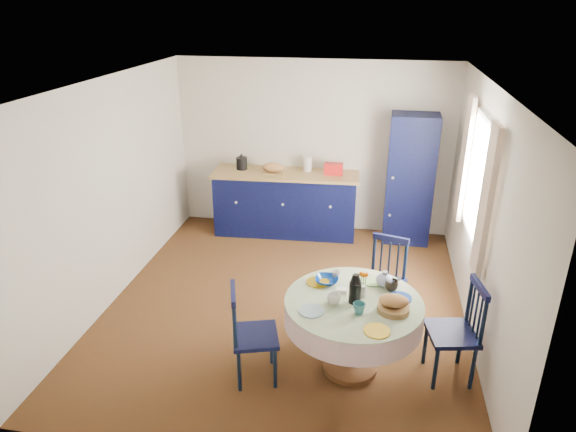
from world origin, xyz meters
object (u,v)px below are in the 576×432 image
(mug_b, at_px, (359,309))
(cobalt_bowl, at_px, (327,280))
(mug_c, at_px, (391,285))
(pantry_cabinet, at_px, (410,180))
(mug_d, at_px, (336,275))
(mug_a, at_px, (334,299))
(chair_left, at_px, (251,334))
(dining_table, at_px, (354,312))
(chair_right, at_px, (457,331))
(kitchen_counter, at_px, (286,202))
(chair_far, at_px, (384,281))

(mug_b, height_order, cobalt_bowl, mug_b)
(mug_c, bearing_deg, pantry_cabinet, 84.42)
(mug_d, bearing_deg, mug_a, -87.52)
(chair_left, relative_size, mug_d, 10.51)
(mug_a, bearing_deg, dining_table, 21.97)
(chair_right, relative_size, mug_a, 8.30)
(mug_b, relative_size, mug_d, 1.21)
(kitchen_counter, xyz_separation_m, cobalt_bowl, (0.89, -2.69, 0.30))
(mug_a, distance_m, mug_d, 0.44)
(chair_far, relative_size, mug_c, 7.53)
(dining_table, distance_m, mug_d, 0.45)
(dining_table, distance_m, mug_a, 0.26)
(mug_a, xyz_separation_m, mug_b, (0.23, -0.13, 0.00))
(chair_left, bearing_deg, cobalt_bowl, -65.83)
(chair_right, distance_m, cobalt_bowl, 1.26)
(mug_d, bearing_deg, dining_table, -60.76)
(mug_d, height_order, cobalt_bowl, mug_d)
(dining_table, relative_size, chair_far, 1.32)
(cobalt_bowl, bearing_deg, mug_d, 49.24)
(chair_left, height_order, chair_right, chair_right)
(chair_far, bearing_deg, chair_right, -36.43)
(kitchen_counter, distance_m, chair_left, 3.24)
(kitchen_counter, bearing_deg, mug_a, -74.85)
(dining_table, distance_m, chair_far, 0.94)
(chair_left, bearing_deg, mug_a, -91.49)
(mug_b, xyz_separation_m, mug_d, (-0.25, 0.56, -0.01))
(chair_right, bearing_deg, mug_d, -115.40)
(pantry_cabinet, height_order, mug_a, pantry_cabinet)
(mug_a, bearing_deg, chair_far, 64.35)
(mug_d, bearing_deg, chair_left, -137.78)
(cobalt_bowl, bearing_deg, mug_c, -2.33)
(chair_right, bearing_deg, mug_b, -83.81)
(pantry_cabinet, xyz_separation_m, chair_right, (0.33, -2.93, -0.42))
(dining_table, relative_size, mug_d, 13.93)
(kitchen_counter, height_order, chair_far, kitchen_counter)
(mug_b, xyz_separation_m, mug_c, (0.28, 0.44, -0.00))
(kitchen_counter, xyz_separation_m, pantry_cabinet, (1.76, 0.04, 0.44))
(mug_d, bearing_deg, pantry_cabinet, 73.26)
(mug_c, xyz_separation_m, mug_d, (-0.52, 0.12, -0.01))
(kitchen_counter, height_order, pantry_cabinet, pantry_cabinet)
(mug_a, distance_m, cobalt_bowl, 0.36)
(kitchen_counter, height_order, mug_c, kitchen_counter)
(mug_c, relative_size, cobalt_bowl, 0.57)
(kitchen_counter, relative_size, chair_far, 2.25)
(mug_b, bearing_deg, mug_d, 113.65)
(kitchen_counter, bearing_deg, chair_far, -57.90)
(mug_a, relative_size, cobalt_bowl, 0.53)
(pantry_cabinet, distance_m, dining_table, 3.07)
(chair_left, relative_size, mug_c, 7.48)
(pantry_cabinet, height_order, cobalt_bowl, pantry_cabinet)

